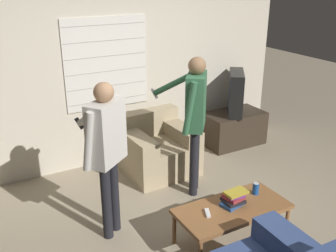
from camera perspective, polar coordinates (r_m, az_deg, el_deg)
The scene contains 11 objects.
ground_plane at distance 4.26m, azimuth 4.10°, elevation -15.04°, with size 16.00×16.00×0.00m, color gray.
wall_back at distance 5.38m, azimuth -7.50°, elevation 7.88°, with size 5.20×0.08×2.55m.
armchair_beige at distance 5.28m, azimuth -1.65°, elevation -3.30°, with size 0.93×0.87×0.78m.
coffee_table at distance 3.99m, azimuth 9.32°, elevation -11.97°, with size 1.13×0.54×0.39m.
tv_stand at distance 6.20m, azimuth 9.47°, elevation -0.32°, with size 0.92×0.53×0.51m.
tv at distance 6.01m, azimuth 9.78°, elevation 4.78°, with size 0.54×0.64×0.64m.
person_left_standing at distance 3.78m, azimuth -8.99°, elevation -2.46°, with size 0.51×0.77×1.62m.
person_right_standing at distance 4.49m, azimuth 3.92°, elevation 2.35°, with size 0.53×0.80×1.67m.
book_stack at distance 3.97m, azimuth 9.53°, elevation -10.31°, with size 0.28×0.20×0.15m.
soda_can at distance 4.20m, azimuth 12.61°, elevation -8.84°, with size 0.07×0.07×0.13m.
spare_remote at distance 3.84m, azimuth 5.76°, elevation -12.45°, with size 0.09×0.14×0.02m.
Camera 1 is at (-1.91, -2.84, 2.54)m, focal length 42.00 mm.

